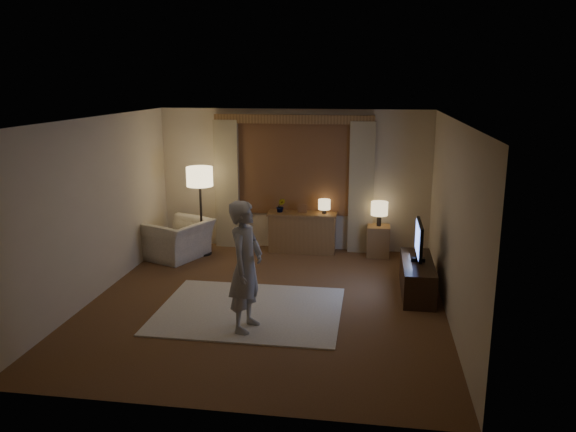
% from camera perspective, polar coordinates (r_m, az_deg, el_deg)
% --- Properties ---
extents(room, '(5.04, 5.54, 2.64)m').
position_cam_1_polar(room, '(8.23, -1.62, 1.23)').
color(room, brown).
rests_on(room, ground).
extents(rug, '(2.50, 2.00, 0.02)m').
position_cam_1_polar(rug, '(7.87, -3.92, -9.53)').
color(rug, beige).
rests_on(rug, floor).
extents(sideboard, '(1.20, 0.40, 0.70)m').
position_cam_1_polar(sideboard, '(10.35, 1.46, -1.77)').
color(sideboard, brown).
rests_on(sideboard, floor).
extents(picture_frame, '(0.16, 0.02, 0.20)m').
position_cam_1_polar(picture_frame, '(10.24, 1.47, 0.66)').
color(picture_frame, brown).
rests_on(picture_frame, sideboard).
extents(plant, '(0.17, 0.13, 0.30)m').
position_cam_1_polar(plant, '(10.29, -0.74, 1.00)').
color(plant, '#999999').
rests_on(plant, sideboard).
extents(table_lamp_sideboard, '(0.22, 0.22, 0.30)m').
position_cam_1_polar(table_lamp_sideboard, '(10.18, 3.71, 1.11)').
color(table_lamp_sideboard, black).
rests_on(table_lamp_sideboard, sideboard).
extents(floor_lamp, '(0.47, 0.47, 1.61)m').
position_cam_1_polar(floor_lamp, '(10.10, -8.95, 3.49)').
color(floor_lamp, black).
rests_on(floor_lamp, floor).
extents(armchair, '(1.24, 1.31, 0.68)m').
position_cam_1_polar(armchair, '(10.19, -11.03, -2.34)').
color(armchair, beige).
rests_on(armchair, floor).
extents(side_table, '(0.40, 0.40, 0.56)m').
position_cam_1_polar(side_table, '(10.25, 9.15, -2.51)').
color(side_table, brown).
rests_on(side_table, floor).
extents(table_lamp_side, '(0.30, 0.30, 0.44)m').
position_cam_1_polar(table_lamp_side, '(10.10, 9.27, 0.69)').
color(table_lamp_side, black).
rests_on(table_lamp_side, side_table).
extents(tv_stand, '(0.45, 1.40, 0.50)m').
position_cam_1_polar(tv_stand, '(8.60, 12.97, -6.09)').
color(tv_stand, black).
rests_on(tv_stand, floor).
extents(tv, '(0.20, 0.82, 0.59)m').
position_cam_1_polar(tv, '(8.42, 13.17, -2.39)').
color(tv, black).
rests_on(tv, tv_stand).
extents(person, '(0.51, 0.67, 1.66)m').
position_cam_1_polar(person, '(7.01, -4.31, -5.11)').
color(person, '#A19C95').
rests_on(person, rug).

